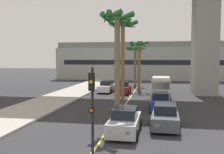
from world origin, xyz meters
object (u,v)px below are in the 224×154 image
car_queue_fifth (107,87)px  delivery_van (161,87)px  palm_tree_far_median (117,36)px  car_queue_fourth (123,88)px  car_queue_front (125,122)px  car_queue_second (165,117)px  traffic_light_median_near (92,102)px  palm_tree_farthest_median (135,54)px  palm_tree_near_median (139,52)px  palm_tree_mid_median (123,37)px  car_queue_third (160,102)px

car_queue_fifth → delivery_van: delivery_van is taller
palm_tree_far_median → car_queue_fourth: bearing=95.6°
car_queue_front → car_queue_second: 3.07m
car_queue_front → car_queue_second: size_ratio=0.99×
car_queue_second → car_queue_fourth: bearing=106.9°
traffic_light_median_near → palm_tree_farthest_median: (-0.97, 33.36, 2.63)m
palm_tree_far_median → palm_tree_farthest_median: palm_tree_far_median is taller
car_queue_fourth → palm_tree_near_median: 6.86m
car_queue_fifth → palm_tree_near_median: palm_tree_near_median is taller
palm_tree_mid_median → palm_tree_far_median: (0.82, -9.31, -0.74)m
car_queue_fifth → palm_tree_mid_median: bearing=-63.6°
car_queue_second → traffic_light_median_near: size_ratio=0.99×
palm_tree_farthest_median → palm_tree_far_median: bearing=-88.3°
palm_tree_mid_median → palm_tree_farthest_median: palm_tree_mid_median is taller
car_queue_fifth → palm_tree_near_median: 7.35m
palm_tree_far_median → palm_tree_mid_median: bearing=95.0°
car_queue_third → car_queue_front: bearing=-106.1°
car_queue_fifth → traffic_light_median_near: bearing=-80.4°
car_queue_front → car_queue_fifth: same height
traffic_light_median_near → car_queue_front: bearing=80.8°
delivery_van → palm_tree_farthest_median: 14.65m
car_queue_third → palm_tree_far_median: (-3.23, -4.28, 5.51)m
palm_tree_near_median → palm_tree_mid_median: size_ratio=0.81×
car_queue_second → delivery_van: bearing=90.4°
car_queue_fourth → palm_tree_farthest_median: size_ratio=0.62×
car_queue_third → delivery_van: bearing=88.7°
car_queue_third → palm_tree_farthest_median: 21.59m
car_queue_front → car_queue_fourth: bearing=97.7°
traffic_light_median_near → palm_tree_mid_median: bearing=93.3°
palm_tree_near_median → car_queue_fifth: bearing=-138.0°
car_queue_second → car_queue_third: bearing=92.4°
car_queue_front → car_queue_fifth: 19.36m
car_queue_fourth → car_queue_fifth: size_ratio=0.99×
car_queue_front → traffic_light_median_near: 5.35m
car_queue_fourth → palm_tree_mid_median: 8.12m
car_queue_fifth → delivery_van: bearing=-27.6°
delivery_van → palm_tree_near_median: bearing=112.4°
car_queue_second → car_queue_fourth: same height
car_queue_second → car_queue_fifth: size_ratio=1.00×
car_queue_front → palm_tree_farthest_median: bearing=93.6°
delivery_van → palm_tree_far_median: (-3.40, -11.54, 4.95)m
car_queue_front → palm_tree_far_median: palm_tree_far_median is taller
palm_tree_mid_median → palm_tree_farthest_median: size_ratio=1.33×
car_queue_fourth → car_queue_fifth: (-2.39, 0.85, 0.00)m
palm_tree_mid_median → palm_tree_far_median: 9.37m
car_queue_third → traffic_light_median_near: size_ratio=0.98×
car_queue_fifth → palm_tree_farthest_median: palm_tree_farthest_median is taller
traffic_light_median_near → palm_tree_near_median: (0.11, 27.37, 2.84)m
car_queue_front → palm_tree_near_median: (-0.68, 22.47, 4.83)m
car_queue_front → traffic_light_median_near: (-0.80, -4.91, 1.99)m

